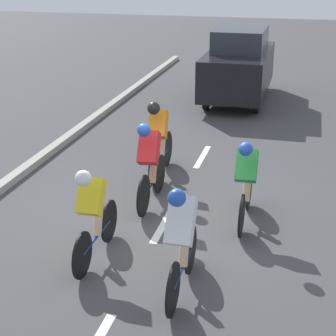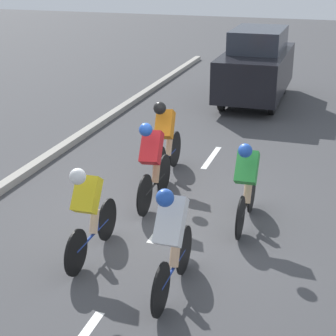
% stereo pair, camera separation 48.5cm
% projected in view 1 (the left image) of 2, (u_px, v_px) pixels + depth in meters
% --- Properties ---
extents(ground_plane, '(60.00, 60.00, 0.00)m').
position_uv_depth(ground_plane, '(167.00, 219.00, 9.09)').
color(ground_plane, '#424244').
extents(lane_stripe_mid, '(0.12, 1.40, 0.01)m').
position_uv_depth(lane_stripe_mid, '(164.00, 223.00, 8.96)').
color(lane_stripe_mid, white).
rests_on(lane_stripe_mid, ground).
extents(lane_stripe_far, '(0.12, 1.40, 0.01)m').
position_uv_depth(lane_stripe_far, '(202.00, 157.00, 11.85)').
color(lane_stripe_far, white).
rests_on(lane_stripe_far, ground).
extents(cyclist_red, '(0.35, 1.70, 1.52)m').
position_uv_depth(cyclist_red, '(150.00, 162.00, 9.32)').
color(cyclist_red, black).
rests_on(cyclist_red, ground).
extents(cyclist_white, '(0.32, 1.66, 1.55)m').
position_uv_depth(cyclist_white, '(181.00, 238.00, 6.80)').
color(cyclist_white, black).
rests_on(cyclist_white, ground).
extents(cyclist_orange, '(0.37, 1.69, 1.52)m').
position_uv_depth(cyclist_orange, '(159.00, 137.00, 10.56)').
color(cyclist_orange, black).
rests_on(cyclist_orange, ground).
extents(cyclist_green, '(0.33, 1.66, 1.45)m').
position_uv_depth(cyclist_green, '(246.00, 180.00, 8.67)').
color(cyclist_green, black).
rests_on(cyclist_green, ground).
extents(cyclist_yellow, '(0.33, 1.68, 1.44)m').
position_uv_depth(cyclist_yellow, '(93.00, 211.00, 7.61)').
color(cyclist_yellow, black).
rests_on(cyclist_yellow, ground).
extents(support_car, '(1.70, 4.05, 2.04)m').
position_uv_depth(support_car, '(239.00, 65.00, 16.04)').
color(support_car, black).
rests_on(support_car, ground).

